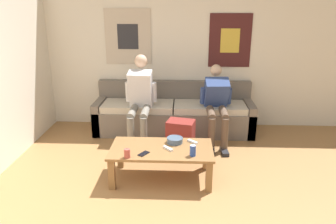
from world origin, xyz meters
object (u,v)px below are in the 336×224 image
pillar_candle (127,153)px  drink_can_blue (193,151)px  person_seated_adult (140,97)px  person_seated_teen (217,102)px  game_controller_near_right (193,142)px  backpack (180,138)px  game_controller_near_left (168,148)px  coffee_table (162,153)px  cell_phone (144,154)px  couch (174,115)px  ceramic_bowl (175,140)px

pillar_candle → drink_can_blue: 0.71m
person_seated_adult → person_seated_teen: person_seated_adult is taller
person_seated_adult → game_controller_near_right: person_seated_adult is taller
person_seated_teen → backpack: bearing=-138.5°
game_controller_near_left → pillar_candle: bearing=-152.4°
pillar_candle → coffee_table: bearing=36.0°
pillar_candle → person_seated_adult: bearing=91.4°
drink_can_blue → person_seated_adult: bearing=119.0°
coffee_table → pillar_candle: 0.45m
person_seated_teen → pillar_candle: (-1.08, -1.43, -0.16)m
person_seated_adult → cell_phone: person_seated_adult is taller
couch → person_seated_teen: person_seated_teen is taller
game_controller_near_right → backpack: bearing=105.2°
person_seated_teen → game_controller_near_left: person_seated_teen is taller
coffee_table → ceramic_bowl: bearing=46.3°
couch → coffee_table: size_ratio=2.10×
drink_can_blue → game_controller_near_right: (0.01, 0.35, -0.05)m
backpack → ceramic_bowl: (-0.06, -0.56, 0.21)m
couch → game_controller_near_left: 1.55m
pillar_candle → game_controller_near_left: (0.43, 0.22, -0.04)m
game_controller_near_left → game_controller_near_right: 0.35m
backpack → game_controller_near_left: size_ratio=3.52×
couch → drink_can_blue: size_ratio=19.93×
couch → person_seated_teen: (0.63, -0.34, 0.32)m
person_seated_adult → pillar_candle: 1.43m
couch → backpack: couch is taller
game_controller_near_left → cell_phone: size_ratio=0.87×
cell_phone → game_controller_near_right: bearing=31.4°
ceramic_bowl → drink_can_blue: bearing=-58.6°
game_controller_near_left → ceramic_bowl: bearing=68.8°
couch → coffee_table: (-0.10, -1.51, 0.05)m
pillar_candle → game_controller_near_left: size_ratio=0.86×
person_seated_teen → drink_can_blue: (-0.38, -1.35, -0.14)m
backpack → game_controller_near_right: size_ratio=3.58×
drink_can_blue → game_controller_near_right: size_ratio=0.97×
person_seated_teen → game_controller_near_left: (-0.65, -1.20, -0.19)m
drink_can_blue → backpack: bearing=99.0°
couch → pillar_candle: (-0.45, -1.77, 0.17)m
coffee_table → game_controller_near_left: (0.08, -0.03, 0.07)m
couch → pillar_candle: couch is taller
person_seated_adult → cell_phone: (0.20, -1.32, -0.27)m
couch → cell_phone: size_ratio=16.48×
ceramic_bowl → cell_phone: ceramic_bowl is taller
cell_phone → coffee_table: bearing=41.7°
backpack → game_controller_near_left: backpack is taller
ceramic_bowl → game_controller_near_left: (-0.07, -0.19, -0.03)m
person_seated_adult → backpack: (0.60, -0.44, -0.45)m
game_controller_near_left → cell_phone: (-0.26, -0.13, -0.01)m
person_seated_adult → cell_phone: 1.36m
cell_phone → pillar_candle: bearing=-151.4°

